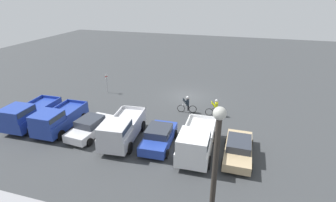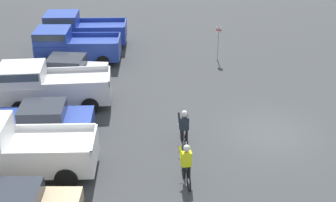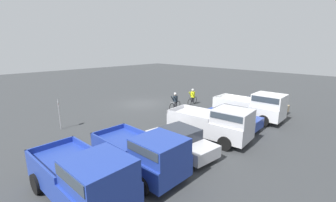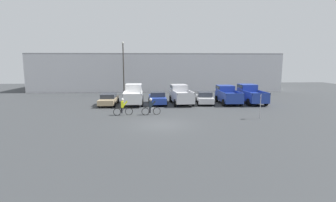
{
  "view_description": "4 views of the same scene",
  "coord_description": "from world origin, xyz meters",
  "px_view_note": "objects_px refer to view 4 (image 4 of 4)",
  "views": [
    {
      "loc": [
        -5.44,
        25.46,
        10.58
      ],
      "look_at": [
        0.8,
        4.54,
        1.2
      ],
      "focal_mm": 28.0,
      "sensor_mm": 36.0,
      "label": 1
    },
    {
      "loc": [
        -17.78,
        4.57,
        10.77
      ],
      "look_at": [
        0.8,
        4.54,
        1.2
      ],
      "focal_mm": 50.0,
      "sensor_mm": 36.0,
      "label": 2
    },
    {
      "loc": [
        14.18,
        17.51,
        5.74
      ],
      "look_at": [
        0.8,
        4.54,
        1.2
      ],
      "focal_mm": 24.0,
      "sensor_mm": 36.0,
      "label": 3
    },
    {
      "loc": [
        -0.67,
        -20.35,
        5.0
      ],
      "look_at": [
        0.8,
        4.54,
        1.2
      ],
      "focal_mm": 28.0,
      "sensor_mm": 36.0,
      "label": 4
    }
  ],
  "objects_px": {
    "lamppost": "(123,64)",
    "cyclist_1": "(123,107)",
    "sedan_2": "(205,98)",
    "cyclist_0": "(151,106)",
    "pickup_truck_2": "(227,94)",
    "pickup_truck_1": "(181,94)",
    "pickup_truck_3": "(250,94)",
    "pickup_truck_0": "(133,94)",
    "sedan_1": "(157,98)",
    "sedan_0": "(109,99)",
    "fire_lane_sign": "(260,104)"
  },
  "relations": [
    {
      "from": "sedan_0",
      "to": "fire_lane_sign",
      "type": "xyz_separation_m",
      "value": [
        14.39,
        -8.23,
        0.67
      ]
    },
    {
      "from": "sedan_2",
      "to": "cyclist_0",
      "type": "distance_m",
      "value": 8.82
    },
    {
      "from": "sedan_1",
      "to": "fire_lane_sign",
      "type": "xyz_separation_m",
      "value": [
        8.79,
        -8.41,
        0.6
      ]
    },
    {
      "from": "pickup_truck_3",
      "to": "cyclist_1",
      "type": "xyz_separation_m",
      "value": [
        -14.53,
        -6.37,
        -0.32
      ]
    },
    {
      "from": "sedan_0",
      "to": "sedan_1",
      "type": "relative_size",
      "value": 1.07
    },
    {
      "from": "sedan_1",
      "to": "lamppost",
      "type": "bearing_deg",
      "value": 117.43
    },
    {
      "from": "sedan_0",
      "to": "pickup_truck_3",
      "type": "distance_m",
      "value": 16.8
    },
    {
      "from": "pickup_truck_0",
      "to": "pickup_truck_1",
      "type": "distance_m",
      "value": 5.58
    },
    {
      "from": "sedan_1",
      "to": "cyclist_1",
      "type": "xyz_separation_m",
      "value": [
        -3.35,
        -6.07,
        0.08
      ]
    },
    {
      "from": "sedan_2",
      "to": "cyclist_0",
      "type": "relative_size",
      "value": 2.46
    },
    {
      "from": "pickup_truck_0",
      "to": "pickup_truck_3",
      "type": "height_order",
      "value": "pickup_truck_0"
    },
    {
      "from": "sedan_1",
      "to": "lamppost",
      "type": "xyz_separation_m",
      "value": [
        -4.86,
        9.37,
        3.79
      ]
    },
    {
      "from": "cyclist_1",
      "to": "lamppost",
      "type": "xyz_separation_m",
      "value": [
        -1.52,
        15.44,
        3.71
      ]
    },
    {
      "from": "lamppost",
      "to": "cyclist_1",
      "type": "bearing_deg",
      "value": -84.39
    },
    {
      "from": "sedan_1",
      "to": "pickup_truck_2",
      "type": "relative_size",
      "value": 0.87
    },
    {
      "from": "pickup_truck_0",
      "to": "pickup_truck_2",
      "type": "relative_size",
      "value": 1.1
    },
    {
      "from": "sedan_0",
      "to": "pickup_truck_0",
      "type": "bearing_deg",
      "value": 13.95
    },
    {
      "from": "pickup_truck_0",
      "to": "sedan_2",
      "type": "relative_size",
      "value": 1.23
    },
    {
      "from": "pickup_truck_3",
      "to": "pickup_truck_2",
      "type": "bearing_deg",
      "value": -179.9
    },
    {
      "from": "pickup_truck_0",
      "to": "pickup_truck_1",
      "type": "bearing_deg",
      "value": -0.89
    },
    {
      "from": "pickup_truck_2",
      "to": "sedan_2",
      "type": "bearing_deg",
      "value": -175.33
    },
    {
      "from": "pickup_truck_1",
      "to": "cyclist_1",
      "type": "xyz_separation_m",
      "value": [
        -6.11,
        -6.5,
        -0.31
      ]
    },
    {
      "from": "lamppost",
      "to": "pickup_truck_1",
      "type": "bearing_deg",
      "value": -49.55
    },
    {
      "from": "sedan_1",
      "to": "pickup_truck_3",
      "type": "relative_size",
      "value": 0.83
    },
    {
      "from": "pickup_truck_2",
      "to": "lamppost",
      "type": "relative_size",
      "value": 0.63
    },
    {
      "from": "pickup_truck_1",
      "to": "sedan_2",
      "type": "height_order",
      "value": "pickup_truck_1"
    },
    {
      "from": "pickup_truck_2",
      "to": "cyclist_1",
      "type": "distance_m",
      "value": 13.36
    },
    {
      "from": "sedan_1",
      "to": "cyclist_0",
      "type": "relative_size",
      "value": 2.4
    },
    {
      "from": "sedan_2",
      "to": "fire_lane_sign",
      "type": "height_order",
      "value": "fire_lane_sign"
    },
    {
      "from": "pickup_truck_0",
      "to": "fire_lane_sign",
      "type": "bearing_deg",
      "value": -37.58
    },
    {
      "from": "fire_lane_sign",
      "to": "lamppost",
      "type": "distance_m",
      "value": 22.64
    },
    {
      "from": "pickup_truck_1",
      "to": "pickup_truck_0",
      "type": "bearing_deg",
      "value": 179.11
    },
    {
      "from": "cyclist_1",
      "to": "pickup_truck_2",
      "type": "bearing_deg",
      "value": 28.46
    },
    {
      "from": "pickup_truck_1",
      "to": "pickup_truck_2",
      "type": "relative_size",
      "value": 1.09
    },
    {
      "from": "sedan_1",
      "to": "pickup_truck_1",
      "type": "xyz_separation_m",
      "value": [
        2.76,
        0.43,
        0.39
      ]
    },
    {
      "from": "sedan_1",
      "to": "pickup_truck_1",
      "type": "distance_m",
      "value": 2.82
    },
    {
      "from": "sedan_0",
      "to": "sedan_1",
      "type": "distance_m",
      "value": 5.6
    },
    {
      "from": "pickup_truck_2",
      "to": "pickup_truck_3",
      "type": "height_order",
      "value": "pickup_truck_3"
    },
    {
      "from": "sedan_0",
      "to": "pickup_truck_3",
      "type": "relative_size",
      "value": 0.89
    },
    {
      "from": "pickup_truck_2",
      "to": "cyclist_0",
      "type": "distance_m",
      "value": 11.13
    },
    {
      "from": "pickup_truck_3",
      "to": "cyclist_0",
      "type": "distance_m",
      "value": 13.52
    },
    {
      "from": "pickup_truck_0",
      "to": "cyclist_0",
      "type": "height_order",
      "value": "pickup_truck_0"
    },
    {
      "from": "cyclist_0",
      "to": "pickup_truck_3",
      "type": "bearing_deg",
      "value": 28.15
    },
    {
      "from": "pickup_truck_1",
      "to": "cyclist_0",
      "type": "bearing_deg",
      "value": -118.23
    },
    {
      "from": "pickup_truck_0",
      "to": "pickup_truck_3",
      "type": "xyz_separation_m",
      "value": [
        14.0,
        -0.21,
        -0.03
      ]
    },
    {
      "from": "pickup_truck_0",
      "to": "sedan_1",
      "type": "bearing_deg",
      "value": -10.36
    },
    {
      "from": "pickup_truck_0",
      "to": "cyclist_0",
      "type": "distance_m",
      "value": 6.92
    },
    {
      "from": "sedan_1",
      "to": "sedan_2",
      "type": "relative_size",
      "value": 0.98
    },
    {
      "from": "pickup_truck_1",
      "to": "lamppost",
      "type": "height_order",
      "value": "lamppost"
    },
    {
      "from": "pickup_truck_3",
      "to": "lamppost",
      "type": "height_order",
      "value": "lamppost"
    }
  ]
}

